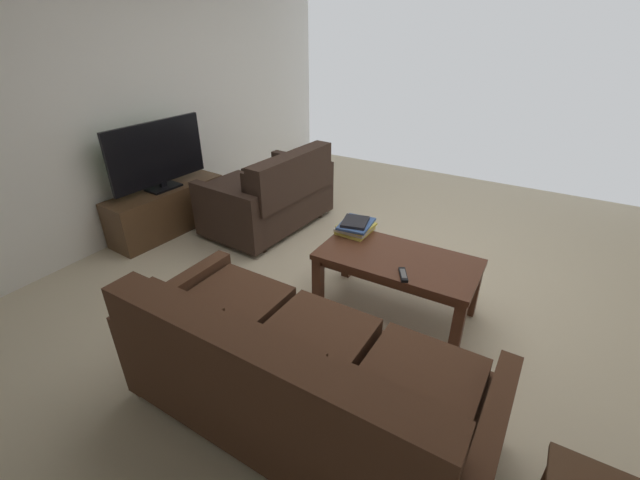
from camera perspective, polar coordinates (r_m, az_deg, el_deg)
The scene contains 9 objects.
ground_plane at distance 3.51m, azimuth 8.70°, elevation -6.08°, with size 5.22×5.96×0.01m, color beige.
wall_right at distance 4.55m, azimuth -23.68°, elevation 19.20°, with size 0.12×5.96×2.81m, color white.
sofa_main at distance 2.21m, azimuth -3.30°, elevation -18.50°, with size 1.92×0.90×0.83m.
loveseat_near at distance 4.28m, azimuth -6.72°, elevation 6.25°, with size 0.91×1.35×0.83m.
coffee_table at distance 3.03m, azimuth 10.56°, elevation -3.49°, with size 1.12×0.57×0.46m.
tv_stand at distance 4.50m, azimuth -20.22°, elevation 3.95°, with size 0.45×1.23×0.46m.
flat_tv at distance 4.31m, azimuth -21.50°, elevation 10.87°, with size 0.22×1.02×0.65m.
book_stack at distance 3.27m, azimuth 4.89°, elevation 1.89°, with size 0.27×0.32×0.10m.
tv_remote at distance 2.78m, azimuth 11.39°, elevation -4.71°, with size 0.11×0.16×0.02m.
Camera 1 is at (-0.98, 2.73, 1.97)m, focal length 23.22 mm.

